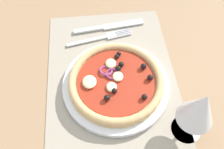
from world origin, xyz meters
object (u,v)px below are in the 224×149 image
object	(u,v)px
fork	(103,37)
wine_glass	(200,109)
pizza	(116,81)
knife	(110,26)
plate	(116,85)

from	to	relation	value
fork	wine_glass	world-z (taller)	wine_glass
pizza	knife	bearing A→B (deg)	178.46
plate	wine_glass	bearing A→B (deg)	49.02
pizza	fork	bearing A→B (deg)	-173.96
wine_glass	pizza	bearing A→B (deg)	-131.02
plate	pizza	bearing A→B (deg)	-143.31
fork	wine_glass	size ratio (longest dim) A/B	1.21
fork	wine_glass	distance (cm)	33.34
plate	knife	size ratio (longest dim) A/B	1.25
knife	wine_glass	size ratio (longest dim) A/B	1.35
pizza	fork	world-z (taller)	pizza
plate	fork	size ratio (longest dim) A/B	1.40
plate	wine_glass	world-z (taller)	wine_glass
pizza	wine_glass	size ratio (longest dim) A/B	1.48
wine_glass	knife	bearing A→B (deg)	-157.25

